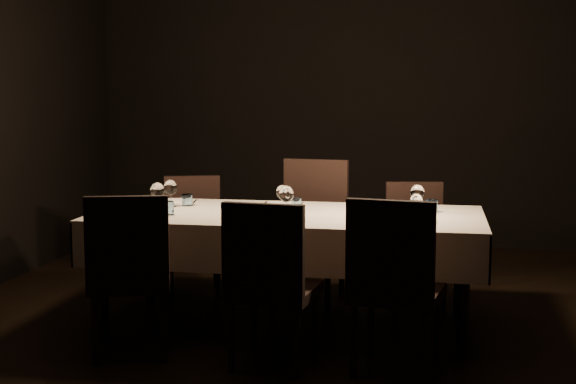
% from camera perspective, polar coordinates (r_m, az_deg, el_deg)
% --- Properties ---
extents(room, '(5.01, 6.01, 3.01)m').
position_cam_1_polar(room, '(5.17, 0.00, 6.59)').
color(room, black).
rests_on(room, ground).
extents(dining_table, '(2.52, 1.12, 0.76)m').
position_cam_1_polar(dining_table, '(5.25, 0.00, -2.31)').
color(dining_table, black).
rests_on(dining_table, ground).
extents(chair_near_left, '(0.58, 0.58, 0.97)m').
position_cam_1_polar(chair_near_left, '(4.74, -11.20, -5.35)').
color(chair_near_left, black).
rests_on(chair_near_left, ground).
extents(place_setting_near_left, '(0.37, 0.42, 0.20)m').
position_cam_1_polar(place_setting_near_left, '(5.23, -9.55, -0.75)').
color(place_setting_near_left, white).
rests_on(place_setting_near_left, dining_table).
extents(chair_near_center, '(0.51, 0.51, 0.96)m').
position_cam_1_polar(chair_near_center, '(4.46, -1.32, -6.11)').
color(chair_near_center, black).
rests_on(chair_near_center, ground).
extents(place_setting_near_center, '(0.36, 0.41, 0.19)m').
position_cam_1_polar(place_setting_near_center, '(5.01, -0.26, -1.02)').
color(place_setting_near_center, white).
rests_on(place_setting_near_center, dining_table).
extents(chair_near_right, '(0.55, 0.55, 0.99)m').
position_cam_1_polar(chair_near_right, '(4.41, 7.57, -6.14)').
color(chair_near_right, black).
rests_on(chair_near_right, ground).
extents(place_setting_near_right, '(0.29, 0.39, 0.16)m').
position_cam_1_polar(place_setting_near_right, '(4.93, 9.13, -1.39)').
color(place_setting_near_right, white).
rests_on(place_setting_near_right, dining_table).
extents(chair_far_left, '(0.54, 0.54, 0.90)m').
position_cam_1_polar(chair_far_left, '(6.22, -6.77, -2.61)').
color(chair_far_left, black).
rests_on(chair_far_left, ground).
extents(place_setting_far_left, '(0.35, 0.41, 0.19)m').
position_cam_1_polar(place_setting_far_left, '(5.64, -7.98, -0.19)').
color(place_setting_far_left, white).
rests_on(place_setting_far_left, dining_table).
extents(chair_far_center, '(0.56, 0.56, 1.04)m').
position_cam_1_polar(chair_far_center, '(6.00, 1.65, -2.28)').
color(chair_far_center, black).
rests_on(chair_far_center, ground).
extents(place_setting_far_center, '(0.30, 0.39, 0.17)m').
position_cam_1_polar(place_setting_far_center, '(5.45, -0.17, -0.46)').
color(place_setting_far_center, white).
rests_on(place_setting_far_center, dining_table).
extents(chair_far_right, '(0.49, 0.49, 0.88)m').
position_cam_1_polar(chair_far_right, '(6.01, 9.05, -3.08)').
color(chair_far_right, black).
rests_on(chair_far_right, ground).
extents(place_setting_far_right, '(0.35, 0.41, 0.19)m').
position_cam_1_polar(place_setting_far_right, '(5.36, 9.25, -0.59)').
color(place_setting_far_right, white).
rests_on(place_setting_far_right, dining_table).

